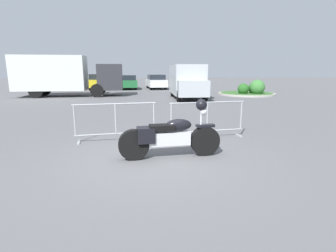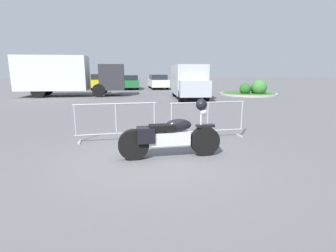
# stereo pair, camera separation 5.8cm
# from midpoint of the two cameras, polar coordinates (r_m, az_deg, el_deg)

# --- Properties ---
(ground_plane) EXTENTS (120.00, 120.00, 0.00)m
(ground_plane) POSITION_cam_midpoint_polar(r_m,az_deg,el_deg) (5.97, -3.17, -7.22)
(ground_plane) COLOR #5B5B5E
(motorcycle) EXTENTS (2.36, 0.40, 1.33)m
(motorcycle) POSITION_cam_midpoint_polar(r_m,az_deg,el_deg) (5.96, 0.21, -2.15)
(motorcycle) COLOR black
(motorcycle) RESTS_ON ground
(crowd_barrier_near) EXTENTS (2.28, 0.66, 1.07)m
(crowd_barrier_near) POSITION_cam_midpoint_polar(r_m,az_deg,el_deg) (7.52, -11.53, 0.99)
(crowd_barrier_near) COLOR #9EA0A5
(crowd_barrier_near) RESTS_ON ground
(crowd_barrier_far) EXTENTS (2.28, 0.66, 1.07)m
(crowd_barrier_far) POSITION_cam_midpoint_polar(r_m,az_deg,el_deg) (7.78, 8.33, 1.49)
(crowd_barrier_far) COLOR #9EA0A5
(crowd_barrier_far) RESTS_ON ground
(box_truck) EXTENTS (7.73, 2.38, 2.98)m
(box_truck) POSITION_cam_midpoint_polar(r_m,az_deg,el_deg) (21.31, -21.87, 10.40)
(box_truck) COLOR silver
(box_truck) RESTS_ON ground
(delivery_van) EXTENTS (2.11, 5.05, 2.31)m
(delivery_van) POSITION_cam_midpoint_polar(r_m,az_deg,el_deg) (18.45, 4.08, 9.85)
(delivery_van) COLOR #B2B7BC
(delivery_van) RESTS_ON ground
(parked_car_blue) EXTENTS (1.86, 4.05, 1.34)m
(parked_car_blue) POSITION_cam_midpoint_polar(r_m,az_deg,el_deg) (29.53, -26.45, 8.40)
(parked_car_blue) COLOR #284799
(parked_car_blue) RESTS_ON ground
(parked_car_red) EXTENTS (2.04, 4.46, 1.48)m
(parked_car_red) POSITION_cam_midpoint_polar(r_m,az_deg,el_deg) (29.13, -20.63, 8.99)
(parked_car_red) COLOR #B21E19
(parked_car_red) RESTS_ON ground
(parked_car_yellow) EXTENTS (2.11, 4.61, 1.53)m
(parked_car_yellow) POSITION_cam_midpoint_polar(r_m,az_deg,el_deg) (28.20, -14.91, 9.33)
(parked_car_yellow) COLOR yellow
(parked_car_yellow) RESTS_ON ground
(parked_car_green) EXTENTS (1.96, 4.28, 1.42)m
(parked_car_green) POSITION_cam_midpoint_polar(r_m,az_deg,el_deg) (27.88, -8.83, 9.45)
(parked_car_green) COLOR #236B38
(parked_car_green) RESTS_ON ground
(parked_car_white) EXTENTS (2.02, 4.41, 1.46)m
(parked_car_white) POSITION_cam_midpoint_polar(r_m,az_deg,el_deg) (27.87, -2.67, 9.62)
(parked_car_white) COLOR white
(parked_car_white) RESTS_ON ground
(pedestrian) EXTENTS (0.45, 0.45, 1.69)m
(pedestrian) POSITION_cam_midpoint_polar(r_m,az_deg,el_deg) (19.30, 7.37, 8.93)
(pedestrian) COLOR #262838
(pedestrian) RESTS_ON ground
(planter_island) EXTENTS (4.48, 4.48, 1.22)m
(planter_island) POSITION_cam_midpoint_polar(r_m,az_deg,el_deg) (21.97, 17.31, 7.33)
(planter_island) COLOR #ADA89E
(planter_island) RESTS_ON ground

